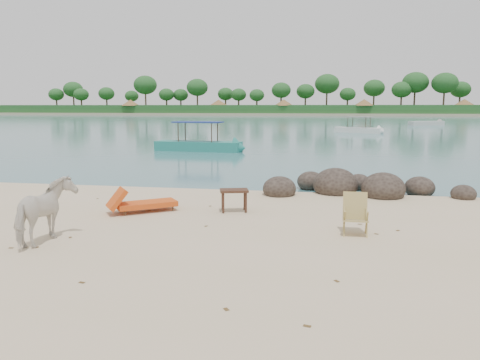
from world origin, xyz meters
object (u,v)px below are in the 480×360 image
at_px(side_table, 234,202).
at_px(boulders, 353,187).
at_px(deck_chair, 356,216).
at_px(boat_near, 198,126).
at_px(lounge_chair, 147,202).
at_px(cow, 46,213).

bearing_deg(side_table, boulders, 30.77).
bearing_deg(deck_chair, boat_near, 114.89).
height_order(boulders, lounge_chair, boulders).
height_order(boulders, deck_chair, deck_chair).
distance_m(cow, deck_chair, 6.29).
bearing_deg(lounge_chair, cow, -142.98).
relative_size(lounge_chair, boat_near, 0.31).
bearing_deg(deck_chair, cow, -164.36).
distance_m(boulders, deck_chair, 4.96).
bearing_deg(side_table, lounge_chair, 174.36).
bearing_deg(cow, deck_chair, -166.23).
bearing_deg(boat_near, cow, -78.23).
relative_size(cow, deck_chair, 1.73).
relative_size(side_table, deck_chair, 0.82).
relative_size(boulders, deck_chair, 7.23).
bearing_deg(lounge_chair, deck_chair, -50.45).
relative_size(boulders, lounge_chair, 3.34).
bearing_deg(side_table, cow, -148.11).
xyz_separation_m(side_table, boat_near, (-5.49, 16.69, 1.19)).
bearing_deg(deck_chair, side_table, 150.11).
xyz_separation_m(lounge_chair, deck_chair, (5.14, -1.33, 0.15)).
relative_size(cow, lounge_chair, 0.80).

